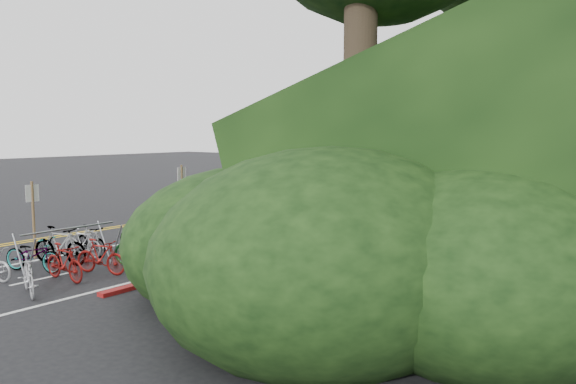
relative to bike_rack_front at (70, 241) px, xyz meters
name	(u,v)px	position (x,y,z in m)	size (l,w,h in m)	color
ground	(51,250)	(-3.14, 1.18, -0.87)	(120.00, 120.00, 0.00)	black
road_markings	(269,215)	(-2.51, 11.27, -0.87)	(7.47, 80.00, 0.01)	gold
red_curb	(389,219)	(2.56, 13.18, -0.82)	(0.25, 28.00, 0.10)	maroon
bike_rack_front	(70,241)	(0.00, 0.00, 0.00)	(1.17, 2.67, 1.22)	gray
bike_racks_rest	(348,194)	(-0.14, 14.18, -0.02)	(1.14, 23.00, 1.17)	gray
signpost_near	(33,214)	(-2.43, 0.30, 0.45)	(0.08, 0.40, 2.30)	brown
signposts_rest	(318,177)	(-2.54, 15.18, 0.56)	(0.08, 18.40, 2.50)	brown
bike_front	(83,243)	(-1.44, 1.26, -0.43)	(1.46, 0.41, 0.88)	#9E9EA3
bike_valet	(131,242)	(-0.20, 2.10, -0.38)	(3.19, 9.86, 1.09)	#9E9EA3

